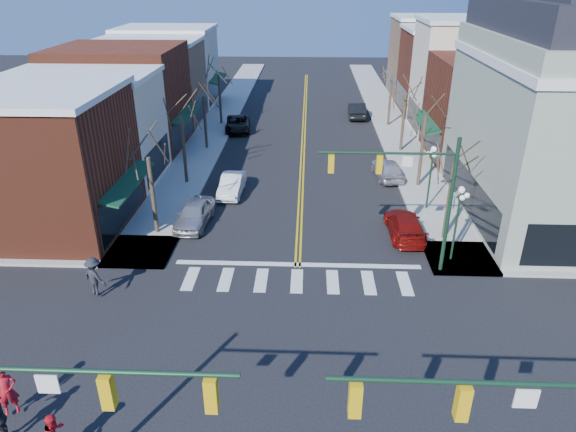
# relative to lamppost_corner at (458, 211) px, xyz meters

# --- Properties ---
(ground) EXTENTS (160.00, 160.00, 0.00)m
(ground) POSITION_rel_lamppost_corner_xyz_m (-8.20, -8.50, -2.96)
(ground) COLOR black
(ground) RESTS_ON ground
(sidewalk_left) EXTENTS (3.50, 70.00, 0.15)m
(sidewalk_left) POSITION_rel_lamppost_corner_xyz_m (-16.95, 11.50, -2.89)
(sidewalk_left) COLOR #9E9B93
(sidewalk_left) RESTS_ON ground
(sidewalk_right) EXTENTS (3.50, 70.00, 0.15)m
(sidewalk_right) POSITION_rel_lamppost_corner_xyz_m (0.55, 11.50, -2.89)
(sidewalk_right) COLOR #9E9B93
(sidewalk_right) RESTS_ON ground
(bldg_left_brick_a) EXTENTS (10.00, 8.50, 8.00)m
(bldg_left_brick_a) POSITION_rel_lamppost_corner_xyz_m (-23.70, 3.25, 1.04)
(bldg_left_brick_a) COLOR #612717
(bldg_left_brick_a) RESTS_ON ground
(bldg_left_stucco_a) EXTENTS (10.00, 7.00, 7.50)m
(bldg_left_stucco_a) POSITION_rel_lamppost_corner_xyz_m (-23.70, 11.00, 0.79)
(bldg_left_stucco_a) COLOR beige
(bldg_left_stucco_a) RESTS_ON ground
(bldg_left_brick_b) EXTENTS (10.00, 9.00, 8.50)m
(bldg_left_brick_b) POSITION_rel_lamppost_corner_xyz_m (-23.70, 19.00, 1.29)
(bldg_left_brick_b) COLOR #612717
(bldg_left_brick_b) RESTS_ON ground
(bldg_left_tan) EXTENTS (10.00, 7.50, 7.80)m
(bldg_left_tan) POSITION_rel_lamppost_corner_xyz_m (-23.70, 27.25, 0.94)
(bldg_left_tan) COLOR #A17B59
(bldg_left_tan) RESTS_ON ground
(bldg_left_stucco_b) EXTENTS (10.00, 8.00, 8.20)m
(bldg_left_stucco_b) POSITION_rel_lamppost_corner_xyz_m (-23.70, 35.00, 1.14)
(bldg_left_stucco_b) COLOR beige
(bldg_left_stucco_b) RESTS_ON ground
(bldg_right_brick_a) EXTENTS (10.00, 8.50, 8.00)m
(bldg_right_brick_a) POSITION_rel_lamppost_corner_xyz_m (7.30, 17.25, 1.04)
(bldg_right_brick_a) COLOR #612717
(bldg_right_brick_a) RESTS_ON ground
(bldg_right_stucco) EXTENTS (10.00, 7.00, 10.00)m
(bldg_right_stucco) POSITION_rel_lamppost_corner_xyz_m (7.30, 25.00, 2.04)
(bldg_right_stucco) COLOR beige
(bldg_right_stucco) RESTS_ON ground
(bldg_right_brick_b) EXTENTS (10.00, 8.00, 8.50)m
(bldg_right_brick_b) POSITION_rel_lamppost_corner_xyz_m (7.30, 32.50, 1.29)
(bldg_right_brick_b) COLOR #612717
(bldg_right_brick_b) RESTS_ON ground
(bldg_right_tan) EXTENTS (10.00, 8.00, 9.00)m
(bldg_right_tan) POSITION_rel_lamppost_corner_xyz_m (7.30, 40.50, 1.54)
(bldg_right_tan) COLOR #A17B59
(bldg_right_tan) RESTS_ON ground
(traffic_mast_near_left) EXTENTS (6.60, 0.28, 7.20)m
(traffic_mast_near_left) POSITION_rel_lamppost_corner_xyz_m (-13.75, -15.90, 1.75)
(traffic_mast_near_left) COLOR #14331E
(traffic_mast_near_left) RESTS_ON ground
(traffic_mast_far_right) EXTENTS (6.60, 0.28, 7.20)m
(traffic_mast_far_right) POSITION_rel_lamppost_corner_xyz_m (-2.65, -1.10, 1.75)
(traffic_mast_far_right) COLOR #14331E
(traffic_mast_far_right) RESTS_ON ground
(lamppost_corner) EXTENTS (0.36, 0.36, 4.33)m
(lamppost_corner) POSITION_rel_lamppost_corner_xyz_m (0.00, 0.00, 0.00)
(lamppost_corner) COLOR #14331E
(lamppost_corner) RESTS_ON ground
(lamppost_midblock) EXTENTS (0.36, 0.36, 4.33)m
(lamppost_midblock) POSITION_rel_lamppost_corner_xyz_m (0.00, 6.50, 0.00)
(lamppost_midblock) COLOR #14331E
(lamppost_midblock) RESTS_ON ground
(tree_left_a) EXTENTS (0.24, 0.24, 4.76)m
(tree_left_a) POSITION_rel_lamppost_corner_xyz_m (-16.60, 2.50, -0.58)
(tree_left_a) COLOR #382B21
(tree_left_a) RESTS_ON ground
(tree_left_b) EXTENTS (0.24, 0.24, 5.04)m
(tree_left_b) POSITION_rel_lamppost_corner_xyz_m (-16.60, 10.50, -0.44)
(tree_left_b) COLOR #382B21
(tree_left_b) RESTS_ON ground
(tree_left_c) EXTENTS (0.24, 0.24, 4.55)m
(tree_left_c) POSITION_rel_lamppost_corner_xyz_m (-16.60, 18.50, -0.69)
(tree_left_c) COLOR #382B21
(tree_left_c) RESTS_ON ground
(tree_left_d) EXTENTS (0.24, 0.24, 4.90)m
(tree_left_d) POSITION_rel_lamppost_corner_xyz_m (-16.60, 26.50, -0.51)
(tree_left_d) COLOR #382B21
(tree_left_d) RESTS_ON ground
(tree_right_a) EXTENTS (0.24, 0.24, 4.62)m
(tree_right_a) POSITION_rel_lamppost_corner_xyz_m (0.20, 2.50, -0.65)
(tree_right_a) COLOR #382B21
(tree_right_a) RESTS_ON ground
(tree_right_b) EXTENTS (0.24, 0.24, 5.18)m
(tree_right_b) POSITION_rel_lamppost_corner_xyz_m (0.20, 10.50, -0.37)
(tree_right_b) COLOR #382B21
(tree_right_b) RESTS_ON ground
(tree_right_c) EXTENTS (0.24, 0.24, 4.83)m
(tree_right_c) POSITION_rel_lamppost_corner_xyz_m (0.20, 18.50, -0.55)
(tree_right_c) COLOR #382B21
(tree_right_c) RESTS_ON ground
(tree_right_d) EXTENTS (0.24, 0.24, 4.97)m
(tree_right_d) POSITION_rel_lamppost_corner_xyz_m (0.20, 26.50, -0.48)
(tree_right_d) COLOR #382B21
(tree_right_d) RESTS_ON ground
(car_left_near) EXTENTS (2.09, 4.47, 1.48)m
(car_left_near) POSITION_rel_lamppost_corner_xyz_m (-14.60, 3.78, -2.22)
(car_left_near) COLOR #B1B0B5
(car_left_near) RESTS_ON ground
(car_left_mid) EXTENTS (1.58, 4.19, 1.37)m
(car_left_mid) POSITION_rel_lamppost_corner_xyz_m (-13.00, 8.65, -2.28)
(car_left_mid) COLOR white
(car_left_mid) RESTS_ON ground
(car_left_far) EXTENTS (2.75, 5.17, 1.38)m
(car_left_far) POSITION_rel_lamppost_corner_xyz_m (-14.60, 24.21, -2.27)
(car_left_far) COLOR black
(car_left_far) RESTS_ON ground
(car_right_near) EXTENTS (2.03, 4.76, 1.37)m
(car_right_near) POSITION_rel_lamppost_corner_xyz_m (-2.02, 2.87, -2.28)
(car_right_near) COLOR maroon
(car_right_near) RESTS_ON ground
(car_right_mid) EXTENTS (2.23, 4.50, 1.47)m
(car_right_mid) POSITION_rel_lamppost_corner_xyz_m (-1.80, 12.17, -2.23)
(car_right_mid) COLOR silver
(car_right_mid) RESTS_ON ground
(car_right_far) EXTENTS (1.78, 4.88, 1.60)m
(car_right_far) POSITION_rel_lamppost_corner_xyz_m (-2.69, 29.68, -2.16)
(car_right_far) COLOR black
(car_right_far) RESTS_ON ground
(pedestrian_red_a) EXTENTS (0.84, 0.75, 1.94)m
(pedestrian_red_a) POSITION_rel_lamppost_corner_xyz_m (-17.93, -11.32, -1.84)
(pedestrian_red_a) COLOR #AA121E
(pedestrian_red_a) RESTS_ON sidewalk_left
(pedestrian_dark_b) EXTENTS (1.46, 1.23, 1.96)m
(pedestrian_dark_b) POSITION_rel_lamppost_corner_xyz_m (-17.68, -4.07, -1.83)
(pedestrian_dark_b) COLOR black
(pedestrian_dark_b) RESTS_ON sidewalk_left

